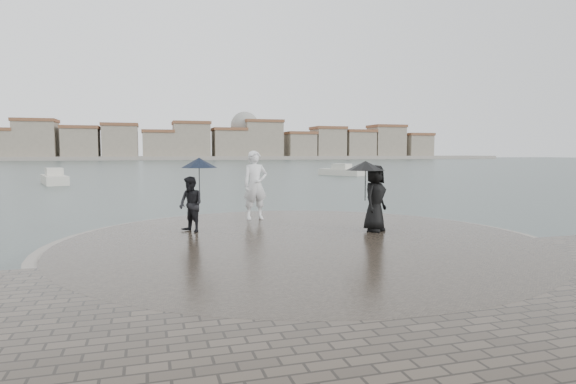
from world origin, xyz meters
name	(u,v)px	position (x,y,z in m)	size (l,w,h in m)	color
ground	(361,291)	(0.00, 0.00, 0.00)	(400.00, 400.00, 0.00)	#2B3835
kerb_ring	(302,247)	(0.00, 3.50, 0.16)	(12.50, 12.50, 0.32)	gray
quay_tip	(302,246)	(0.00, 3.50, 0.18)	(11.90, 11.90, 0.36)	#2D261E
statue	(255,185)	(-0.36, 7.39, 1.48)	(0.82, 0.54, 2.24)	white
visitor_left	(193,191)	(-2.53, 5.44, 1.47)	(1.20, 1.08, 2.04)	black
visitor_right	(373,190)	(2.23, 4.10, 1.50)	(1.33, 1.16, 1.95)	black
far_skyline	(139,143)	(-6.29, 160.71, 5.61)	(260.00, 20.00, 37.00)	gray
boats	(221,175)	(3.02, 37.92, 0.38)	(31.37, 12.88, 1.50)	beige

